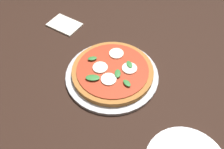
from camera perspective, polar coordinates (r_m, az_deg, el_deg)
ground_plane at (r=1.54m, az=-1.87°, el=-16.11°), size 6.00×6.00×0.00m
dining_table at (r=1.00m, az=-2.77°, el=-1.33°), size 1.28×1.17×0.72m
serving_tray at (r=0.90m, az=0.00°, el=-0.16°), size 0.32×0.32×0.01m
pizza at (r=0.89m, az=0.13°, el=0.75°), size 0.28×0.28×0.03m
napkin at (r=1.12m, az=-10.43°, el=10.73°), size 0.15×0.13×0.01m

